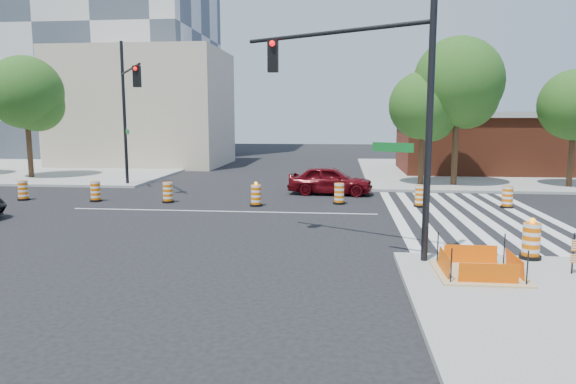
# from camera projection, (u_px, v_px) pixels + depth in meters

# --- Properties ---
(ground) EXTENTS (120.00, 120.00, 0.00)m
(ground) POSITION_uv_depth(u_px,v_px,m) (222.00, 211.00, 23.27)
(ground) COLOR black
(ground) RESTS_ON ground
(sidewalk_ne) EXTENTS (22.00, 22.00, 0.15)m
(sidewalk_ne) POSITION_uv_depth(u_px,v_px,m) (507.00, 172.00, 39.13)
(sidewalk_ne) COLOR gray
(sidewalk_ne) RESTS_ON ground
(sidewalk_nw) EXTENTS (22.00, 22.00, 0.15)m
(sidewalk_nw) POSITION_uv_depth(u_px,v_px,m) (60.00, 168.00, 42.82)
(sidewalk_nw) COLOR gray
(sidewalk_nw) RESTS_ON ground
(crosswalk_east) EXTENTS (6.75, 13.50, 0.01)m
(crosswalk_east) POSITION_uv_depth(u_px,v_px,m) (470.00, 216.00, 22.15)
(crosswalk_east) COLOR silver
(crosswalk_east) RESTS_ON ground
(lane_centerline) EXTENTS (14.00, 0.12, 0.01)m
(lane_centerline) POSITION_uv_depth(u_px,v_px,m) (222.00, 211.00, 23.27)
(lane_centerline) COLOR silver
(lane_centerline) RESTS_ON ground
(excavation_pit) EXTENTS (2.20, 2.20, 0.90)m
(excavation_pit) POSITION_uv_depth(u_px,v_px,m) (479.00, 271.00, 13.46)
(excavation_pit) COLOR tan
(excavation_pit) RESTS_ON ground
(brick_storefront) EXTENTS (16.50, 8.50, 4.60)m
(brick_storefront) POSITION_uv_depth(u_px,v_px,m) (509.00, 143.00, 38.81)
(brick_storefront) COLOR brown
(brick_storefront) RESTS_ON ground
(beige_midrise) EXTENTS (14.00, 10.00, 10.00)m
(beige_midrise) POSITION_uv_depth(u_px,v_px,m) (145.00, 109.00, 45.43)
(beige_midrise) COLOR #BBAA8F
(beige_midrise) RESTS_ON ground
(red_coupe) EXTENTS (4.78, 2.27, 1.58)m
(red_coupe) POSITION_uv_depth(u_px,v_px,m) (330.00, 180.00, 28.32)
(red_coupe) COLOR #51060C
(red_coupe) RESTS_ON ground
(signal_pole_se) EXTENTS (5.69, 3.37, 8.57)m
(signal_pole_se) POSITION_uv_depth(u_px,v_px,m) (372.00, 82.00, 15.07)
(signal_pole_se) COLOR black
(signal_pole_se) RESTS_ON ground
(signal_pole_nw) EXTENTS (3.46, 5.69, 8.62)m
(signal_pole_nw) POSITION_uv_depth(u_px,v_px,m) (128.00, 99.00, 29.61)
(signal_pole_nw) COLOR black
(signal_pole_nw) RESTS_ON ground
(pit_drum) EXTENTS (0.62, 0.62, 1.21)m
(pit_drum) POSITION_uv_depth(u_px,v_px,m) (531.00, 242.00, 14.86)
(pit_drum) COLOR black
(pit_drum) RESTS_ON ground
(tree_north_b) EXTENTS (4.90, 4.90, 8.34)m
(tree_north_b) POSITION_uv_depth(u_px,v_px,m) (27.00, 97.00, 34.59)
(tree_north_b) COLOR #382314
(tree_north_b) RESTS_ON ground
(tree_north_c) EXTENTS (4.11, 4.11, 7.00)m
(tree_north_c) POSITION_uv_depth(u_px,v_px,m) (424.00, 110.00, 31.00)
(tree_north_c) COLOR #382314
(tree_north_c) RESTS_ON ground
(tree_north_d) EXTENTS (5.28, 5.28, 8.98)m
(tree_north_d) POSITION_uv_depth(u_px,v_px,m) (459.00, 87.00, 30.57)
(tree_north_d) COLOR #382314
(tree_north_d) RESTS_ON ground
(tree_north_e) EXTENTS (4.13, 4.13, 7.02)m
(tree_north_e) POSITION_uv_depth(u_px,v_px,m) (575.00, 109.00, 29.91)
(tree_north_e) COLOR #382314
(tree_north_e) RESTS_ON ground
(median_drum_0) EXTENTS (0.60, 0.60, 1.02)m
(median_drum_0) POSITION_uv_depth(u_px,v_px,m) (23.00, 191.00, 26.33)
(median_drum_0) COLOR black
(median_drum_0) RESTS_ON ground
(median_drum_1) EXTENTS (0.60, 0.60, 1.02)m
(median_drum_1) POSITION_uv_depth(u_px,v_px,m) (96.00, 192.00, 25.96)
(median_drum_1) COLOR black
(median_drum_1) RESTS_ON ground
(median_drum_2) EXTENTS (0.60, 0.60, 1.02)m
(median_drum_2) POSITION_uv_depth(u_px,v_px,m) (168.00, 193.00, 25.62)
(median_drum_2) COLOR black
(median_drum_2) RESTS_ON ground
(median_drum_3) EXTENTS (0.60, 0.60, 1.18)m
(median_drum_3) POSITION_uv_depth(u_px,v_px,m) (256.00, 196.00, 24.59)
(median_drum_3) COLOR black
(median_drum_3) RESTS_ON ground
(median_drum_4) EXTENTS (0.60, 0.60, 1.02)m
(median_drum_4) POSITION_uv_depth(u_px,v_px,m) (339.00, 194.00, 25.18)
(median_drum_4) COLOR black
(median_drum_4) RESTS_ON ground
(median_drum_5) EXTENTS (0.60, 0.60, 1.02)m
(median_drum_5) POSITION_uv_depth(u_px,v_px,m) (420.00, 197.00, 24.37)
(median_drum_5) COLOR black
(median_drum_5) RESTS_ON ground
(median_drum_6) EXTENTS (0.60, 0.60, 1.02)m
(median_drum_6) POSITION_uv_depth(u_px,v_px,m) (507.00, 198.00, 24.10)
(median_drum_6) COLOR black
(median_drum_6) RESTS_ON ground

